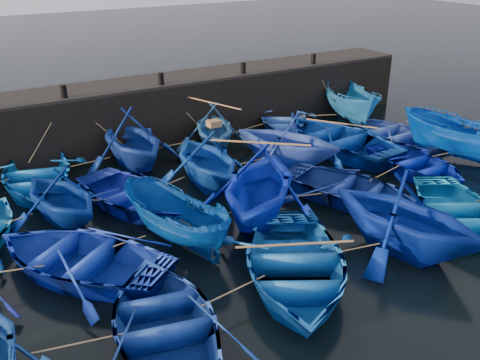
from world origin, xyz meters
TOP-DOWN VIEW (x-y plane):
  - ground at (0.00, 0.00)m, footprint 120.00×120.00m
  - quay_wall at (0.00, 10.50)m, footprint 26.00×2.50m
  - quay_top at (0.00, 10.50)m, footprint 26.00×2.50m
  - bollard_1 at (-4.00, 9.60)m, footprint 0.24×0.24m
  - bollard_2 at (0.00, 9.60)m, footprint 0.24×0.24m
  - bollard_3 at (4.00, 9.60)m, footprint 0.24×0.24m
  - bollard_4 at (8.00, 9.60)m, footprint 0.24×0.24m
  - boat_1 at (-5.78, 7.68)m, footprint 4.75×5.77m
  - boat_2 at (-2.09, 7.84)m, footprint 3.96×4.55m
  - boat_3 at (1.54, 7.91)m, footprint 4.43×4.71m
  - boat_4 at (5.49, 8.37)m, footprint 5.48×5.89m
  - boat_5 at (8.93, 7.67)m, footprint 3.55×5.29m
  - boat_7 at (-5.62, 4.57)m, footprint 4.05×4.42m
  - boat_8 at (-3.38, 4.34)m, footprint 4.65×5.54m
  - boat_9 at (-0.45, 4.71)m, footprint 3.89×4.43m
  - boat_10 at (3.06, 4.75)m, footprint 5.36×5.59m
  - boat_11 at (5.92, 4.95)m, footprint 4.61×6.10m
  - boat_12 at (8.56, 4.29)m, footprint 3.42×4.78m
  - boat_14 at (-5.95, 1.47)m, footprint 6.06×6.35m
  - boat_15 at (-3.17, 1.57)m, footprint 2.66×4.35m
  - boat_16 at (-0.28, 1.55)m, footprint 6.46×6.47m
  - boat_17 at (3.05, 1.12)m, footprint 5.05×5.77m
  - boat_18 at (6.76, 1.58)m, footprint 3.16×4.38m
  - boat_19 at (9.35, 1.52)m, footprint 3.94×5.29m
  - boat_21 at (-5.06, -2.05)m, footprint 4.43×5.48m
  - boat_22 at (-1.38, -1.78)m, footprint 6.13×6.72m
  - boat_23 at (2.16, -2.12)m, footprint 4.92×5.39m
  - boat_24 at (4.87, -1.78)m, footprint 5.19×5.69m
  - wooden_crate at (-0.15, 4.71)m, footprint 0.43×0.39m
  - mooring_ropes at (0.19, 4.97)m, footprint 17.51×11.73m
  - loose_oars at (1.45, 3.16)m, footprint 9.56×11.77m

SIDE VIEW (x-z plane):
  - ground at x=0.00m, z-range 0.00..0.00m
  - boat_18 at x=6.76m, z-range 0.00..0.90m
  - boat_24 at x=4.87m, z-range 0.00..0.97m
  - boat_8 at x=-3.38m, z-range 0.00..0.99m
  - boat_12 at x=8.56m, z-range 0.00..0.99m
  - boat_4 at x=5.49m, z-range 0.00..0.99m
  - boat_17 at x=3.05m, z-range 0.00..1.00m
  - boat_21 at x=-5.06m, z-range 0.00..1.00m
  - boat_1 at x=-5.78m, z-range 0.00..1.04m
  - boat_14 at x=-5.95m, z-range 0.00..1.07m
  - boat_22 at x=-1.38m, z-range 0.00..1.14m
  - boat_11 at x=5.92m, z-range 0.00..1.19m
  - boat_15 at x=-3.17m, z-range 0.00..1.58m
  - mooring_ropes at x=0.19m, z-range -0.16..1.94m
  - boat_5 at x=8.93m, z-range 0.00..1.92m
  - boat_19 at x=9.35m, z-range 0.00..1.93m
  - boat_7 at x=-5.62m, z-range 0.00..1.96m
  - boat_3 at x=1.54m, z-range 0.00..1.98m
  - boat_9 at x=-0.45m, z-range 0.00..2.20m
  - boat_10 at x=3.06m, z-range 0.00..2.27m
  - boat_2 at x=-2.09m, z-range 0.00..2.34m
  - boat_23 at x=2.16m, z-range 0.00..2.41m
  - quay_wall at x=0.00m, z-range 0.00..2.50m
  - boat_16 at x=-0.28m, z-range 0.00..2.58m
  - loose_oars at x=1.45m, z-range 1.00..2.51m
  - wooden_crate at x=-0.15m, z-range 2.20..2.42m
  - quay_top at x=0.00m, z-range 2.50..2.62m
  - bollard_1 at x=-4.00m, z-range 2.62..3.12m
  - bollard_2 at x=0.00m, z-range 2.62..3.12m
  - bollard_3 at x=4.00m, z-range 2.62..3.12m
  - bollard_4 at x=8.00m, z-range 2.62..3.12m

